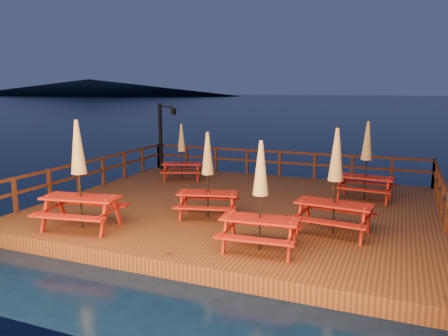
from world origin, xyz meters
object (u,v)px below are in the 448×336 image
at_px(picnic_table_0, 182,151).
at_px(picnic_table_2, 208,174).
at_px(picnic_table_1, 260,194).
at_px(lamp_post, 163,130).

relative_size(picnic_table_0, picnic_table_2, 0.92).
bearing_deg(picnic_table_2, picnic_table_0, 110.96).
bearing_deg(picnic_table_0, picnic_table_2, -75.37).
distance_m(picnic_table_0, picnic_table_1, 8.26).
xyz_separation_m(lamp_post, picnic_table_1, (7.17, -8.14, -0.47)).
distance_m(picnic_table_0, picnic_table_2, 5.43).
distance_m(lamp_post, picnic_table_1, 10.86).
height_order(picnic_table_0, picnic_table_1, picnic_table_1).
xyz_separation_m(picnic_table_0, picnic_table_1, (5.30, -6.33, 0.14)).
relative_size(lamp_post, picnic_table_0, 1.32).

